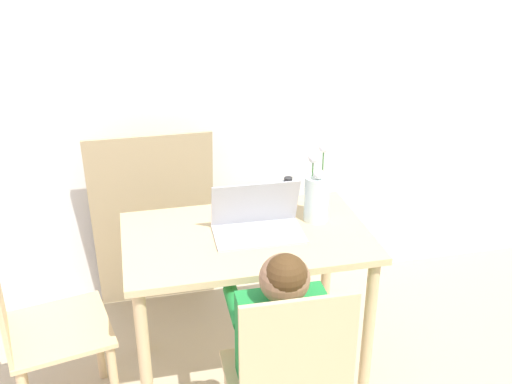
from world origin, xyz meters
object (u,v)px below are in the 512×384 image
Objects in this scene: person_seated at (279,332)px; laptop at (257,221)px; flower_vase at (317,196)px; water_bottle at (288,199)px; chair_spare at (39,328)px.

laptop is (0.04, 0.52, 0.18)m from person_seated.
water_bottle is at bearing 157.91° from flower_vase.
water_bottle is at bearing -90.92° from chair_spare.
flower_vase is (1.20, 0.16, 0.38)m from chair_spare.
flower_vase reaches higher than laptop.
flower_vase is (0.28, 0.05, 0.07)m from laptop.
laptop is at bearing -95.15° from chair_spare.
chair_spare is 0.98m from person_seated.
laptop is 1.08× the size of flower_vase.
chair_spare is 0.98m from laptop.
chair_spare is 1.16m from water_bottle.
laptop reaches higher than chair_spare.
laptop is at bearing -169.22° from flower_vase.
chair_spare is at bearing -171.58° from laptop.
person_seated is (0.88, -0.42, 0.14)m from chair_spare.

